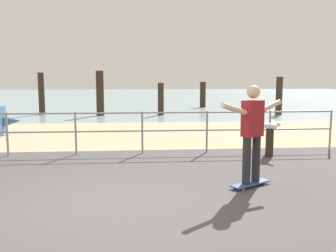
# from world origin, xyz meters

# --- Properties ---
(ground_plane) EXTENTS (24.00, 10.00, 0.04)m
(ground_plane) POSITION_xyz_m (0.00, -1.00, 0.00)
(ground_plane) COLOR #474444
(ground_plane) RESTS_ON ground
(beach_strip) EXTENTS (24.00, 6.00, 0.04)m
(beach_strip) POSITION_xyz_m (0.00, 7.00, 0.00)
(beach_strip) COLOR tan
(beach_strip) RESTS_ON ground
(sea_surface) EXTENTS (72.00, 50.00, 0.04)m
(sea_surface) POSITION_xyz_m (0.00, 35.00, 0.00)
(sea_surface) COLOR #849EA3
(sea_surface) RESTS_ON ground
(railing_fence) EXTENTS (14.42, 0.05, 1.05)m
(railing_fence) POSITION_xyz_m (-1.59, 3.60, 0.70)
(railing_fence) COLOR gray
(railing_fence) RESTS_ON ground
(skateboard) EXTENTS (0.78, 0.59, 0.08)m
(skateboard) POSITION_xyz_m (2.60, 0.68, 0.07)
(skateboard) COLOR #334C8C
(skateboard) RESTS_ON ground
(skateboarder) EXTENTS (1.27, 0.85, 1.65)m
(skateboarder) POSITION_xyz_m (2.60, 0.68, 1.02)
(skateboarder) COLOR #26262B
(skateboarder) RESTS_ON skateboard
(bollard_short) EXTENTS (0.18, 0.18, 0.67)m
(bollard_short) POSITION_xyz_m (3.77, 2.98, 0.33)
(bollard_short) COLOR #332319
(bollard_short) RESTS_ON ground
(seagull) EXTENTS (0.42, 0.33, 0.18)m
(seagull) POSITION_xyz_m (3.79, 2.97, 0.74)
(seagull) COLOR white
(seagull) RESTS_ON bollard_short
(groyne_post_0) EXTENTS (0.31, 0.31, 2.16)m
(groyne_post_0) POSITION_xyz_m (-4.21, 13.93, 1.08)
(groyne_post_0) COLOR #332319
(groyne_post_0) RESTS_ON ground
(groyne_post_1) EXTENTS (0.38, 0.38, 2.24)m
(groyne_post_1) POSITION_xyz_m (-1.17, 13.21, 1.12)
(groyne_post_1) COLOR #332319
(groyne_post_1) RESTS_ON ground
(groyne_post_2) EXTENTS (0.30, 0.30, 1.64)m
(groyne_post_2) POSITION_xyz_m (1.87, 13.16, 0.82)
(groyne_post_2) COLOR #332319
(groyne_post_2) RESTS_ON ground
(groyne_post_3) EXTENTS (0.37, 0.37, 1.66)m
(groyne_post_3) POSITION_xyz_m (4.92, 18.07, 0.83)
(groyne_post_3) COLOR #332319
(groyne_post_3) RESTS_ON ground
(groyne_post_4) EXTENTS (0.33, 0.33, 1.95)m
(groyne_post_4) POSITION_xyz_m (7.96, 12.96, 0.97)
(groyne_post_4) COLOR #332319
(groyne_post_4) RESTS_ON ground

